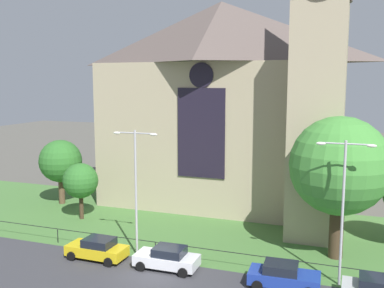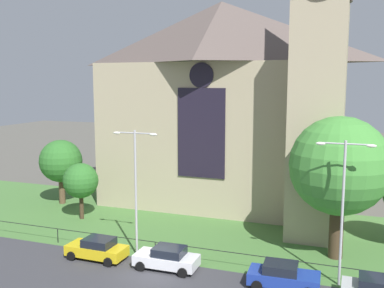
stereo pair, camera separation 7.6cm
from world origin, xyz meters
name	(u,v)px [view 2 (the right image)]	position (x,y,z in m)	size (l,w,h in m)	color
ground	(205,227)	(0.00, 10.00, 0.00)	(160.00, 160.00, 0.00)	#56544C
road_asphalt	(143,287)	(0.00, -2.00, 0.00)	(120.00, 8.00, 0.01)	#38383D
grass_verge	(198,234)	(0.00, 8.00, 0.00)	(120.00, 20.00, 0.01)	#477538
church_building	(227,102)	(-0.45, 17.83, 10.27)	(23.20, 16.20, 26.00)	tan
iron_railing	(155,244)	(-1.23, 2.50, 0.98)	(32.91, 0.07, 1.13)	black
tree_left_near	(81,181)	(-11.17, 8.27, 3.48)	(3.13, 3.13, 5.07)	#423021
tree_right_near	(339,166)	(10.67, 6.79, 6.52)	(6.81, 6.81, 9.97)	#423021
tree_left_far	(61,161)	(-15.94, 11.94, 4.32)	(4.25, 4.25, 6.49)	brown
streetlamp_near	(136,178)	(-2.62, 2.40, 5.63)	(3.37, 0.26, 8.96)	#B2B2B7
streetlamp_far	(343,196)	(11.08, 2.40, 5.59)	(3.37, 0.26, 8.88)	#B2B2B7
parked_car_yellow	(97,249)	(-4.89, 0.84, 0.74)	(4.23, 2.08, 1.51)	gold
parked_car_white	(167,258)	(0.34, 0.97, 0.74)	(4.22, 2.07, 1.51)	silver
parked_car_blue	(283,276)	(7.93, 0.88, 0.74)	(4.28, 2.19, 1.51)	#1E3899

